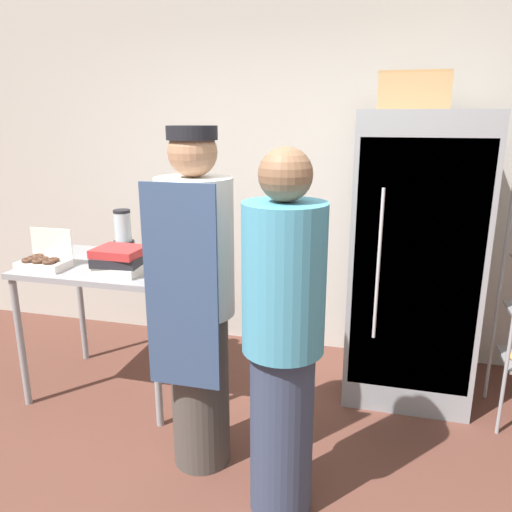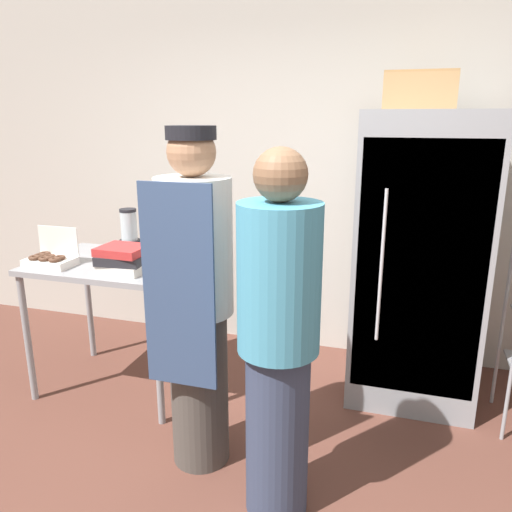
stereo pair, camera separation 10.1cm
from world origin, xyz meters
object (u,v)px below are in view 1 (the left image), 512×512
Objects in this scene: binder_stack at (120,260)px; cardboard_storage_box at (413,91)px; person_baker at (197,301)px; donut_box at (44,261)px; person_customer at (283,340)px; refrigerator at (413,259)px; blender_pitcher at (123,235)px.

cardboard_storage_box is at bearing 24.99° from binder_stack.
cardboard_storage_box is (1.65, 0.77, 0.99)m from binder_stack.
donut_box is at bearing 162.92° from person_baker.
person_customer is (-0.52, -1.38, -1.10)m from cardboard_storage_box.
refrigerator is 1.87m from binder_stack.
person_customer is at bearing -110.49° from cardboard_storage_box.
refrigerator is 6.29× the size of binder_stack.
cardboard_storage_box is at bearing 49.05° from person_baker.
person_baker is (0.65, -0.39, -0.06)m from binder_stack.
refrigerator is 6.00× the size of blender_pitcher.
cardboard_storage_box is at bearing 20.31° from donut_box.
blender_pitcher is 0.17× the size of person_baker.
donut_box is 2.53m from cardboard_storage_box.
refrigerator reaches higher than person_baker.
donut_box is (-2.25, -0.72, 0.02)m from refrigerator.
person_baker is 1.04× the size of person_customer.
refrigerator is 4.35× the size of cardboard_storage_box.
blender_pitcher is (0.32, 0.43, 0.09)m from donut_box.
refrigerator is 1.05m from cardboard_storage_box.
person_customer is (-0.60, -1.30, -0.06)m from refrigerator.
cardboard_storage_box is 1.84m from person_customer.
blender_pitcher is 2.10m from cardboard_storage_box.
donut_box is at bearing -159.69° from cardboard_storage_box.
blender_pitcher reaches higher than binder_stack.
binder_stack is at bearing 149.08° from person_baker.
donut_box is at bearing -126.68° from blender_pitcher.
blender_pitcher is at bearing 142.75° from person_customer.
cardboard_storage_box is 0.25× the size of person_customer.
donut_box is 0.17× the size of person_baker.
binder_stack is (0.19, -0.40, -0.06)m from blender_pitcher.
binder_stack is 2.07m from cardboard_storage_box.
person_customer is (1.14, -0.61, -0.11)m from binder_stack.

